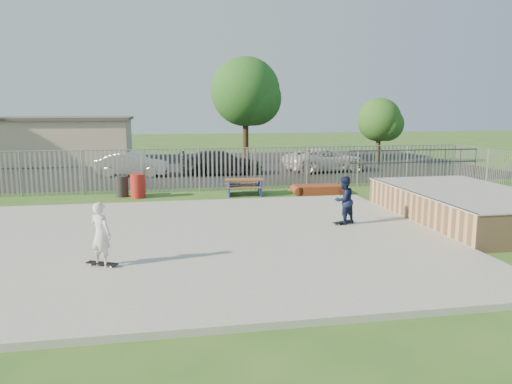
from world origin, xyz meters
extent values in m
plane|color=#2B5F20|center=(0.00, 0.00, 0.00)|extent=(120.00, 120.00, 0.00)
cube|color=#989793|center=(0.00, 0.00, 0.07)|extent=(15.00, 12.00, 0.15)
cube|color=tan|center=(9.50, 1.00, 0.53)|extent=(4.00, 7.00, 1.05)
cube|color=#9E9E99|center=(9.50, 1.00, 1.07)|extent=(4.05, 7.05, 0.04)
cylinder|color=#383A3F|center=(7.52, 1.00, 1.08)|extent=(0.06, 7.00, 0.06)
cube|color=brown|center=(2.91, 7.71, 0.68)|extent=(1.74, 0.79, 0.06)
cube|color=brown|center=(2.86, 7.15, 0.41)|extent=(1.70, 0.40, 0.05)
cube|color=brown|center=(2.95, 8.27, 0.41)|extent=(1.70, 0.40, 0.05)
cube|color=navy|center=(2.91, 7.71, 0.35)|extent=(1.60, 1.43, 0.69)
cube|color=maroon|center=(6.23, 7.30, 0.20)|extent=(2.02, 1.05, 0.40)
cylinder|color=#A21D19|center=(-1.75, 7.81, 0.52)|extent=(0.62, 0.62, 1.04)
cylinder|color=black|center=(-2.45, 8.22, 0.46)|extent=(0.55, 0.55, 0.92)
cube|color=black|center=(0.00, 19.00, 0.01)|extent=(40.00, 18.00, 0.02)
imported|color=#BABABF|center=(-2.35, 14.75, 0.68)|extent=(4.22, 2.17, 1.32)
imported|color=black|center=(2.67, 14.59, 0.71)|extent=(4.82, 2.04, 1.39)
imported|color=silver|center=(9.06, 14.75, 0.73)|extent=(5.39, 3.09, 1.42)
cube|color=beige|center=(-8.00, 23.00, 1.50)|extent=(10.00, 6.00, 3.00)
cube|color=#4C4742|center=(-8.00, 23.00, 3.10)|extent=(10.40, 6.40, 0.20)
cylinder|color=#3C2B18|center=(5.04, 20.20, 2.11)|extent=(0.41, 0.41, 4.22)
sphere|color=#21521C|center=(5.04, 20.20, 4.93)|extent=(4.73, 4.73, 4.73)
cylinder|color=#43301A|center=(13.72, 17.64, 1.30)|extent=(0.31, 0.31, 2.61)
sphere|color=#26511B|center=(13.72, 17.64, 3.04)|extent=(2.92, 2.92, 2.92)
cube|color=black|center=(5.06, 0.92, 0.21)|extent=(0.81, 0.53, 0.02)
cube|color=black|center=(-2.14, -2.16, 0.21)|extent=(0.80, 0.54, 0.02)
imported|color=#121A38|center=(5.06, 0.92, 0.93)|extent=(0.94, 0.86, 1.56)
imported|color=silver|center=(-2.14, -2.16, 0.93)|extent=(0.68, 0.64, 1.56)
camera|label=1|loc=(-0.63, -14.08, 3.90)|focal=35.00mm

